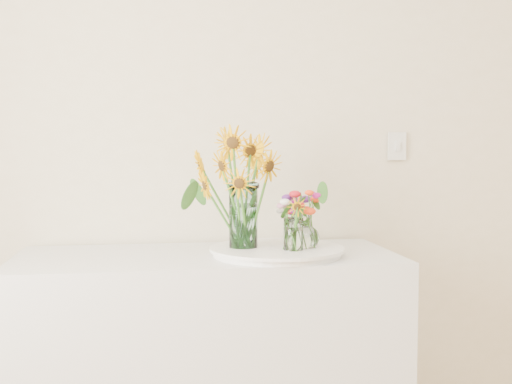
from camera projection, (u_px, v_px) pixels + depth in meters
counter at (208, 373)px, 2.41m from camera, size 1.40×0.60×0.90m
tray at (277, 252)px, 2.34m from camera, size 0.47×0.47×0.02m
mason_jar at (243, 216)px, 2.33m from camera, size 0.13×0.13×0.24m
sunflower_bouquet at (243, 186)px, 2.33m from camera, size 0.78×0.78×0.46m
small_vase_a at (293, 235)px, 2.28m from camera, size 0.08×0.08×0.12m
wildflower_posy_a at (293, 222)px, 2.27m from camera, size 0.19×0.19×0.21m
small_vase_b at (306, 230)px, 2.34m from camera, size 0.12×0.12×0.14m
wildflower_posy_b at (306, 217)px, 2.33m from camera, size 0.19×0.19×0.23m
small_vase_c at (294, 232)px, 2.43m from camera, size 0.07×0.07×0.10m
wildflower_posy_c at (294, 220)px, 2.43m from camera, size 0.18×0.18×0.19m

